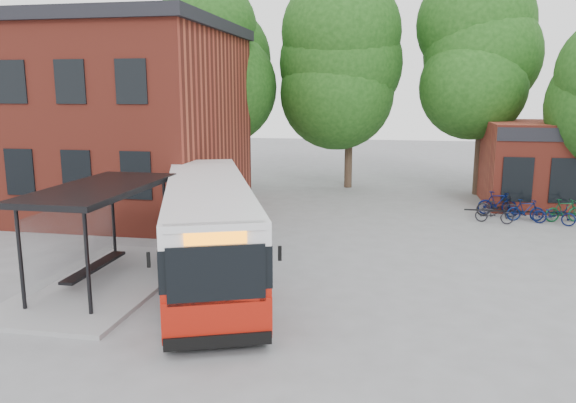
% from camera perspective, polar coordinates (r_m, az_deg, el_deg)
% --- Properties ---
extents(ground, '(100.00, 100.00, 0.00)m').
position_cam_1_polar(ground, '(16.48, -2.31, -8.20)').
color(ground, slate).
extents(station_building, '(18.40, 10.40, 8.50)m').
position_cam_1_polar(station_building, '(29.28, -23.94, 7.83)').
color(station_building, maroon).
rests_on(station_building, ground).
extents(bus_shelter, '(3.60, 7.00, 2.90)m').
position_cam_1_polar(bus_shelter, '(16.75, -18.35, -3.28)').
color(bus_shelter, black).
rests_on(bus_shelter, ground).
extents(bike_rail, '(5.20, 0.10, 0.38)m').
position_cam_1_polar(bike_rail, '(26.33, 23.05, -1.30)').
color(bike_rail, black).
rests_on(bike_rail, ground).
extents(tree_0, '(7.92, 7.92, 11.00)m').
position_cam_1_polar(tree_0, '(32.57, -6.46, 11.15)').
color(tree_0, '#174111').
rests_on(tree_0, ground).
extents(tree_1, '(7.92, 7.92, 10.40)m').
position_cam_1_polar(tree_1, '(32.25, 6.29, 10.62)').
color(tree_1, '#174111').
rests_on(tree_1, ground).
extents(tree_2, '(7.92, 7.92, 11.00)m').
position_cam_1_polar(tree_2, '(31.47, 19.19, 10.61)').
color(tree_2, '#174111').
rests_on(tree_2, ground).
extents(city_bus, '(6.14, 11.30, 2.84)m').
position_cam_1_polar(city_bus, '(16.98, -8.13, -2.73)').
color(city_bus, '#9B150A').
rests_on(city_bus, ground).
extents(bicycle_0, '(1.63, 0.94, 0.81)m').
position_cam_1_polar(bicycle_0, '(25.11, 20.22, -1.16)').
color(bicycle_0, black).
rests_on(bicycle_0, ground).
extents(bicycle_1, '(1.81, 0.77, 1.05)m').
position_cam_1_polar(bicycle_1, '(26.89, 20.48, -0.14)').
color(bicycle_1, '#050E41').
rests_on(bicycle_1, ground).
extents(bicycle_2, '(1.82, 0.70, 0.94)m').
position_cam_1_polar(bicycle_2, '(26.44, 20.52, -0.45)').
color(bicycle_2, black).
rests_on(bicycle_2, ground).
extents(bicycle_3, '(1.62, 0.63, 0.95)m').
position_cam_1_polar(bicycle_3, '(25.97, 22.98, -0.82)').
color(bicycle_3, '#07143E').
rests_on(bicycle_3, ground).
extents(bicycle_4, '(1.76, 1.06, 0.87)m').
position_cam_1_polar(bicycle_4, '(25.74, 25.42, -1.20)').
color(bicycle_4, '#0A123C').
rests_on(bicycle_4, ground).
extents(bicycle_5, '(1.72, 0.89, 0.99)m').
position_cam_1_polar(bicycle_5, '(26.45, 26.24, -0.83)').
color(bicycle_5, '#0C4022').
rests_on(bicycle_5, ground).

